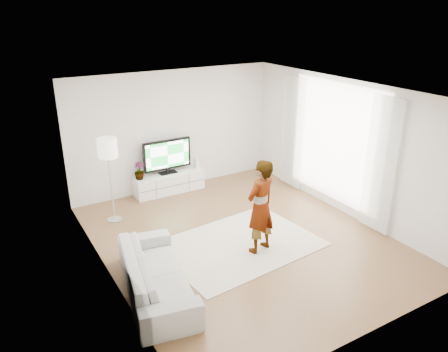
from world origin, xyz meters
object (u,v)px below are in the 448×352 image
rug (239,244)px  sofa (156,274)px  player (260,207)px  television (167,155)px  media_console (169,183)px  floor_lamp (108,152)px

rug → sofa: size_ratio=1.24×
rug → player: 0.95m
television → sofa: (-1.73, -3.49, -0.57)m
television → sofa: television is taller
media_console → player: (0.33, -3.25, 0.64)m
rug → television: bearing=92.4°
media_console → rug: media_console is taller
player → sofa: player is taller
television → rug: bearing=-87.6°
television → player: size_ratio=0.67×
floor_lamp → sofa: bearing=-93.5°
media_console → rug: 2.92m
player → rug: bearing=-74.2°
media_console → floor_lamp: bearing=-154.0°
player → sofa: (-2.06, -0.20, -0.54)m
television → player: (0.33, -3.28, -0.03)m
television → rug: 3.08m
rug → floor_lamp: 3.11m
rug → floor_lamp: bearing=128.1°
rug → media_console: bearing=92.4°
media_console → sofa: bearing=-116.6°
television → floor_lamp: (-1.57, -0.79, 0.58)m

